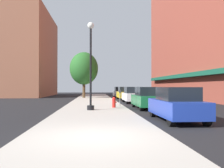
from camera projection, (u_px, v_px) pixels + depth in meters
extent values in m
plane|color=black|center=(132.00, 102.00, 25.78)|extent=(90.00, 90.00, 0.00)
cube|color=#A8A399|center=(94.00, 101.00, 26.48)|extent=(4.80, 50.00, 0.12)
cube|color=#144C38|center=(186.00, 75.00, 30.39)|extent=(0.90, 34.00, 0.50)
cube|color=#9E6047|center=(33.00, 55.00, 43.67)|extent=(6.00, 18.00, 14.88)
cube|color=#144C38|center=(14.00, 79.00, 43.37)|extent=(0.90, 15.30, 0.50)
cylinder|color=black|center=(91.00, 108.00, 16.12)|extent=(0.48, 0.48, 0.30)
cylinder|color=black|center=(91.00, 67.00, 16.15)|extent=(0.14, 0.14, 5.20)
sphere|color=silver|center=(91.00, 25.00, 16.18)|extent=(0.44, 0.44, 0.44)
cylinder|color=red|center=(114.00, 103.00, 18.02)|extent=(0.26, 0.26, 0.62)
sphere|color=red|center=(114.00, 99.00, 18.03)|extent=(0.24, 0.24, 0.24)
cylinder|color=red|center=(116.00, 102.00, 18.03)|extent=(0.12, 0.10, 0.10)
cylinder|color=slate|center=(120.00, 100.00, 19.22)|extent=(0.06, 0.06, 1.05)
cube|color=#33383D|center=(120.00, 91.00, 19.23)|extent=(0.14, 0.09, 0.26)
cylinder|color=#4C3823|center=(84.00, 88.00, 34.12)|extent=(0.40, 0.40, 2.65)
ellipsoid|color=#235B23|center=(84.00, 68.00, 34.15)|extent=(4.01, 4.01, 4.61)
cylinder|color=black|center=(153.00, 111.00, 13.36)|extent=(0.22, 0.64, 0.64)
cylinder|color=black|center=(180.00, 111.00, 13.48)|extent=(0.22, 0.64, 0.64)
cylinder|color=black|center=(171.00, 119.00, 10.17)|extent=(0.22, 0.64, 0.64)
cylinder|color=black|center=(207.00, 118.00, 10.29)|extent=(0.22, 0.64, 0.64)
cube|color=#1E389E|center=(176.00, 108.00, 11.83)|extent=(1.80, 4.30, 0.76)
cube|color=black|center=(177.00, 94.00, 11.69)|extent=(1.56, 2.20, 0.64)
cylinder|color=black|center=(133.00, 103.00, 19.79)|extent=(0.22, 0.64, 0.64)
cylinder|color=black|center=(152.00, 103.00, 19.90)|extent=(0.22, 0.64, 0.64)
cylinder|color=black|center=(141.00, 106.00, 16.60)|extent=(0.22, 0.64, 0.64)
cylinder|color=black|center=(163.00, 106.00, 16.71)|extent=(0.22, 0.64, 0.64)
cube|color=#196638|center=(147.00, 100.00, 18.25)|extent=(1.80, 4.30, 0.76)
cube|color=black|center=(148.00, 91.00, 18.11)|extent=(1.56, 2.20, 0.64)
cylinder|color=black|center=(123.00, 99.00, 26.58)|extent=(0.22, 0.64, 0.64)
cylinder|color=black|center=(137.00, 99.00, 26.70)|extent=(0.22, 0.64, 0.64)
cylinder|color=black|center=(127.00, 101.00, 23.39)|extent=(0.22, 0.64, 0.64)
cylinder|color=black|center=(143.00, 101.00, 23.51)|extent=(0.22, 0.64, 0.64)
cube|color=silver|center=(133.00, 97.00, 25.05)|extent=(1.80, 4.30, 0.76)
cube|color=black|center=(133.00, 90.00, 24.91)|extent=(1.56, 2.20, 0.64)
cylinder|color=black|center=(118.00, 97.00, 32.85)|extent=(0.22, 0.64, 0.64)
cylinder|color=black|center=(129.00, 97.00, 32.96)|extent=(0.22, 0.64, 0.64)
cylinder|color=black|center=(120.00, 98.00, 29.66)|extent=(0.22, 0.64, 0.64)
cylinder|color=black|center=(133.00, 98.00, 29.77)|extent=(0.22, 0.64, 0.64)
cube|color=gold|center=(125.00, 95.00, 31.31)|extent=(1.80, 4.30, 0.76)
cube|color=black|center=(125.00, 89.00, 31.17)|extent=(1.56, 2.20, 0.64)
cylinder|color=black|center=(114.00, 95.00, 38.92)|extent=(0.22, 0.64, 0.64)
cylinder|color=black|center=(124.00, 95.00, 39.04)|extent=(0.22, 0.64, 0.64)
cylinder|color=black|center=(116.00, 96.00, 35.73)|extent=(0.22, 0.64, 0.64)
cylinder|color=black|center=(126.00, 96.00, 35.85)|extent=(0.22, 0.64, 0.64)
cube|color=#B2B2BA|center=(120.00, 93.00, 37.39)|extent=(1.80, 4.30, 0.76)
cube|color=black|center=(120.00, 89.00, 37.24)|extent=(1.56, 2.20, 0.64)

